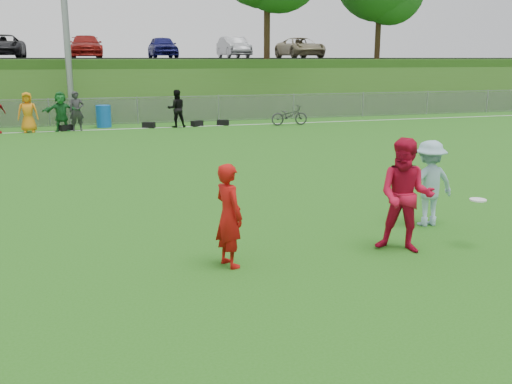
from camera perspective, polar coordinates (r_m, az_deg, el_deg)
name	(u,v)px	position (r m, az deg, el deg)	size (l,w,h in m)	color
ground	(267,261)	(8.94, 1.12, -6.96)	(120.00, 120.00, 0.00)	#215F14
sideline_far	(143,128)	(26.28, -11.28, 6.27)	(60.00, 0.10, 0.01)	white
fence	(137,110)	(28.19, -11.77, 8.02)	(58.00, 0.06, 1.30)	gray
berm	(120,83)	(39.08, -13.43, 10.58)	(120.00, 18.00, 3.00)	#2E5819
parking_lot	(117,59)	(41.05, -13.75, 12.84)	(120.00, 12.00, 0.10)	black
car_row	(99,47)	(40.00, -15.43, 13.85)	(32.04, 5.18, 1.44)	silver
spectator_row	(72,111)	(26.06, -17.91, 7.69)	(8.59, 0.84, 1.69)	#AB0B18
gear_bags	(160,125)	(26.46, -9.53, 6.66)	(7.63, 0.54, 0.26)	black
player_red_left	(229,215)	(8.54, -2.73, -2.36)	(0.58, 0.38, 1.58)	#AE0E0C
player_red_center	(406,196)	(9.46, 14.74, -0.36)	(0.90, 0.71, 1.86)	red
player_blue	(429,183)	(11.12, 16.89, 0.83)	(1.04, 0.60, 1.61)	#90B8C8
frisbee	(478,200)	(10.08, 21.32, -0.74)	(0.27, 0.27, 0.03)	white
recycling_bin	(104,116)	(27.11, -15.00, 7.33)	(0.67, 0.67, 1.00)	#1055B3
bicycle	(289,115)	(27.02, 3.35, 7.65)	(0.61, 1.74, 0.92)	#29292B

